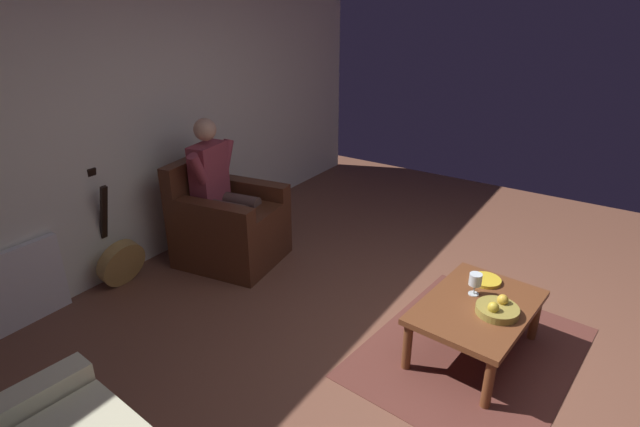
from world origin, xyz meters
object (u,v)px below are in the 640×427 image
at_px(coffee_table, 477,311).
at_px(decorative_dish, 486,280).
at_px(armchair, 228,225).
at_px(person_seated, 222,188).
at_px(wine_glass_near, 475,281).
at_px(fruit_bowl, 497,309).
at_px(guitar, 120,260).

height_order(coffee_table, decorative_dish, decorative_dish).
bearing_deg(armchair, decorative_dish, 86.68).
xyz_separation_m(person_seated, wine_glass_near, (-0.02, 2.24, -0.20)).
xyz_separation_m(armchair, decorative_dish, (-0.23, 2.23, 0.06)).
bearing_deg(wine_glass_near, decorative_dish, 174.28).
bearing_deg(wine_glass_near, person_seated, -89.38).
bearing_deg(decorative_dish, fruit_bowl, 26.72).
xyz_separation_m(coffee_table, wine_glass_near, (-0.10, -0.06, 0.16)).
height_order(person_seated, guitar, person_seated).
distance_m(armchair, fruit_bowl, 2.41).
height_order(person_seated, wine_glass_near, person_seated).
distance_m(person_seated, wine_glass_near, 2.25).
height_order(armchair, coffee_table, armchair).
xyz_separation_m(fruit_bowl, decorative_dish, (-0.34, -0.17, -0.02)).
bearing_deg(armchair, fruit_bowl, 78.13).
bearing_deg(fruit_bowl, coffee_table, -104.49).
height_order(person_seated, decorative_dish, person_seated).
xyz_separation_m(armchair, coffee_table, (0.08, 2.28, -0.00)).
height_order(person_seated, coffee_table, person_seated).
relative_size(coffee_table, guitar, 0.99).
bearing_deg(wine_glass_near, fruit_bowl, 54.48).
bearing_deg(guitar, fruit_bowl, 103.86).
bearing_deg(decorative_dish, person_seated, -84.20).
bearing_deg(fruit_bowl, person_seated, -92.67).
relative_size(armchair, guitar, 0.94).
relative_size(armchair, person_seated, 0.73).
bearing_deg(guitar, person_seated, 153.09).
xyz_separation_m(person_seated, decorative_dish, (-0.23, 2.26, -0.29)).
xyz_separation_m(guitar, fruit_bowl, (-0.70, 2.84, 0.19)).
distance_m(armchair, person_seated, 0.35).
relative_size(person_seated, fruit_bowl, 4.83).
height_order(coffee_table, guitar, guitar).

